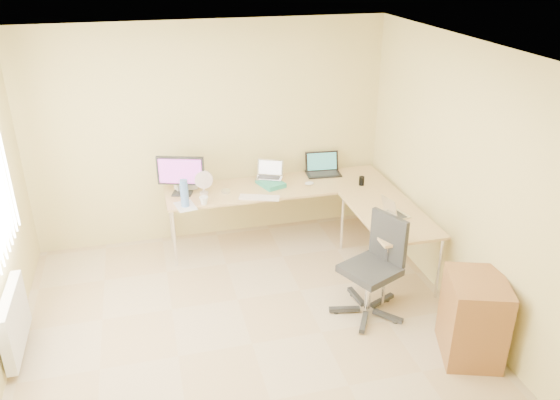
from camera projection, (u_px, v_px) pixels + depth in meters
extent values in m
plane|color=tan|center=(252.00, 344.00, 5.11)|extent=(4.50, 4.50, 0.00)
plane|color=white|center=(244.00, 57.00, 4.01)|extent=(4.50, 4.50, 0.00)
plane|color=#DBC77E|center=(210.00, 134.00, 6.54)|extent=(4.50, 0.00, 4.50)
plane|color=#DBC77E|center=(476.00, 192.00, 5.04)|extent=(0.00, 4.50, 4.50)
cube|color=tan|center=(279.00, 213.00, 6.74)|extent=(2.65, 0.70, 0.73)
cube|color=tan|center=(387.00, 242.00, 6.09)|extent=(0.70, 1.30, 0.73)
cube|color=black|center=(181.00, 175.00, 6.27)|extent=(0.56, 0.33, 0.46)
cube|color=#278E72|center=(271.00, 183.00, 6.58)|extent=(0.33, 0.38, 0.05)
cube|color=#B5B5BB|center=(269.00, 170.00, 6.62)|extent=(0.38, 0.35, 0.20)
cube|color=black|center=(324.00, 164.00, 6.85)|extent=(0.44, 0.34, 0.26)
cube|color=silver|center=(259.00, 198.00, 6.26)|extent=(0.47, 0.28, 0.02)
ellipsoid|color=white|center=(309.00, 183.00, 6.60)|extent=(0.12, 0.09, 0.04)
imported|color=white|center=(204.00, 200.00, 6.10)|extent=(0.13, 0.13, 0.09)
cylinder|color=white|center=(226.00, 191.00, 6.41)|extent=(0.14, 0.14, 0.03)
cylinder|color=#4E74B3|center=(184.00, 193.00, 6.01)|extent=(0.10, 0.10, 0.31)
cube|color=silver|center=(185.00, 206.00, 6.07)|extent=(0.25, 0.32, 0.01)
cube|color=silver|center=(185.00, 185.00, 6.50)|extent=(0.27, 0.22, 0.09)
cylinder|color=beige|center=(203.00, 183.00, 6.32)|extent=(0.25, 0.25, 0.27)
cylinder|color=black|center=(362.00, 181.00, 6.58)|extent=(0.07, 0.07, 0.11)
cube|color=silver|center=(396.00, 208.00, 5.81)|extent=(0.33, 0.28, 0.19)
cube|color=#292929|center=(370.00, 269.00, 5.34)|extent=(0.81, 0.81, 1.02)
cube|color=#975429|center=(473.00, 320.00, 4.85)|extent=(0.64, 0.71, 0.81)
cube|color=white|center=(14.00, 321.00, 4.85)|extent=(0.09, 0.80, 0.55)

